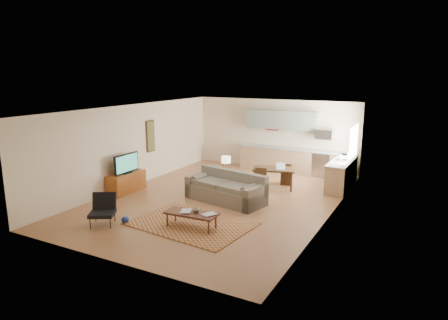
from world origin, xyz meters
The scene contains 25 objects.
room centered at (0.00, 0.00, 1.35)m, with size 9.00×9.00×9.00m.
kitchen_counter_back centered at (0.90, 4.18, 0.46)m, with size 4.26×0.64×0.92m, color tan, non-canonical shape.
kitchen_counter_right centered at (2.93, 3.00, 0.46)m, with size 0.64×2.26×0.92m, color tan, non-canonical shape.
kitchen_range centered at (2.00, 4.18, 0.45)m, with size 0.62×0.62×0.90m, color #A5A8AD.
kitchen_microwave centered at (2.00, 4.20, 1.55)m, with size 0.62×0.40×0.35m, color #A5A8AD.
upper_cabinets centered at (0.30, 4.33, 1.95)m, with size 2.80×0.34×0.70m, color gray.
window_right centered at (3.23, 3.00, 1.55)m, with size 0.02×1.40×1.05m, color white.
wall_art_left centered at (-3.21, 0.90, 1.55)m, with size 0.06×0.42×1.10m, color olive, non-canonical shape.
triptych centered at (-0.10, 4.47, 1.75)m, with size 1.70×0.04×0.50m, color beige, non-canonical shape.
rug centered at (0.33, -2.05, 0.01)m, with size 2.91×2.01×0.02m, color brown.
sofa centered at (0.24, -0.07, 0.43)m, with size 2.49×1.08×0.87m, color #665E51, non-canonical shape.
coffee_table centered at (0.46, -2.26, 0.20)m, with size 1.31×0.52×0.40m, color #462218, non-canonical shape.
book_a centered at (0.20, -2.32, 0.41)m, with size 0.36×0.40×0.03m, color maroon.
book_b centered at (0.82, -2.13, 0.40)m, with size 0.36×0.41×0.03m, color navy.
vase centered at (0.56, -2.20, 0.48)m, with size 0.19×0.19×0.18m, color black.
armchair centered at (-1.58, -3.15, 0.39)m, with size 0.68×0.68×0.77m, color black, non-canonical shape.
tv_credenza centered at (-2.97, -0.71, 0.31)m, with size 0.52×1.35×0.62m, color brown, non-canonical shape.
tv centered at (-2.92, -0.71, 0.93)m, with size 0.10×1.03×0.62m, color black, non-canonical shape.
console_table centered at (-0.32, 1.03, 0.31)m, with size 0.53×0.35×0.62m, color #342112, non-canonical shape.
table_lamp centered at (-0.32, 1.03, 0.86)m, with size 0.30×0.30×0.49m, color beige, non-canonical shape.
dining_table centered at (1.00, 1.86, 0.34)m, with size 1.34×0.77×0.68m, color #342112, non-canonical shape.
dining_chair_near centered at (0.79, 1.19, 0.39)m, with size 0.37×0.39×0.78m, color #342112, non-canonical shape.
dining_chair_far centered at (1.21, 2.53, 0.37)m, with size 0.36×0.37×0.75m, color #342112, non-canonical shape.
laptop centered at (1.27, 1.77, 0.78)m, with size 0.29×0.21×0.21m, color #A5A8AD, non-canonical shape.
soap_bottle centered at (2.83, 3.12, 1.02)m, with size 0.10×0.10×0.19m, color beige.
Camera 1 is at (5.48, -9.97, 3.73)m, focal length 32.00 mm.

